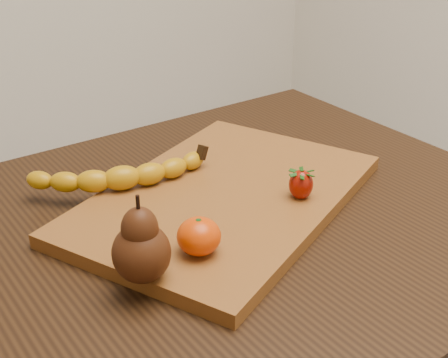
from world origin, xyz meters
TOP-DOWN VIEW (x-y plane):
  - table at (0.00, 0.00)m, footprint 1.00×0.70m
  - cutting_board at (0.09, 0.03)m, footprint 0.53×0.45m
  - banana at (-0.03, 0.12)m, footprint 0.23×0.13m
  - pear at (-0.10, -0.09)m, footprint 0.08×0.08m
  - mandarin at (-0.03, -0.08)m, footprint 0.07×0.07m
  - strawberry at (0.16, -0.05)m, footprint 0.04×0.04m

SIDE VIEW (x-z plane):
  - table at x=0.00m, z-range 0.28..1.04m
  - cutting_board at x=0.09m, z-range 0.76..0.78m
  - banana at x=-0.03m, z-range 0.78..0.82m
  - strawberry at x=0.16m, z-range 0.78..0.82m
  - mandarin at x=-0.03m, z-range 0.78..0.83m
  - pear at x=-0.10m, z-range 0.78..0.88m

